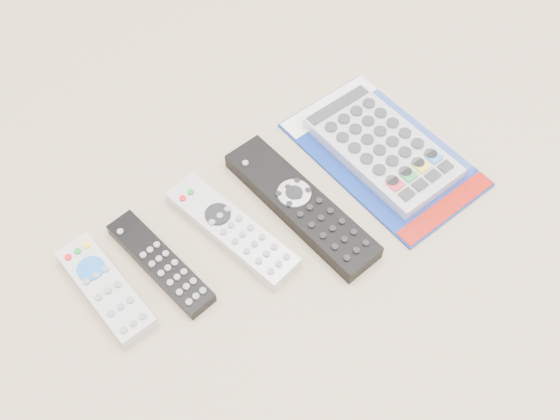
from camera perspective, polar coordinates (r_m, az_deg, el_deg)
remote_small_grey at (r=0.82m, az=-15.67°, el=-6.94°), size 0.06×0.17×0.03m
remote_slim_black at (r=0.83m, az=-10.86°, el=-4.79°), size 0.06×0.18×0.02m
remote_silver_dvd at (r=0.84m, az=-4.40°, el=-1.81°), size 0.09×0.21×0.02m
remote_large_black at (r=0.86m, az=1.94°, el=0.45°), size 0.08×0.26×0.03m
jumbo_remote_packaged at (r=0.93m, az=9.32°, el=5.77°), size 0.18×0.29×0.04m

